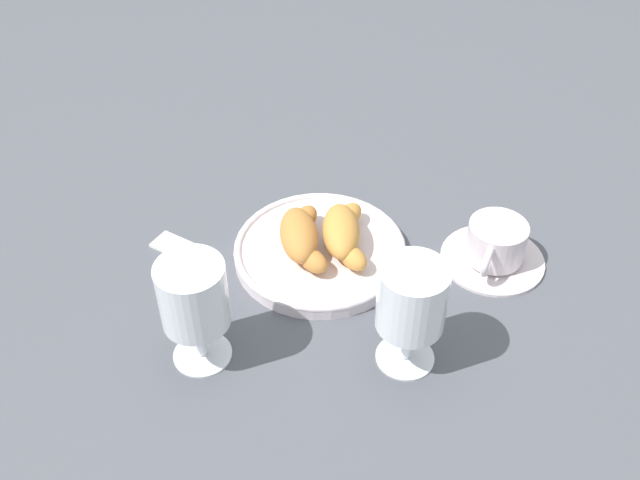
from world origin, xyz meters
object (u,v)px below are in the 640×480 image
at_px(coffee_cup_near, 495,247).
at_px(juice_glass_left, 194,299).
at_px(pastry_plate, 320,251).
at_px(croissant_large, 301,236).
at_px(sugar_packet, 171,244).
at_px(juice_glass_right, 411,303).
at_px(croissant_small, 344,232).

height_order(coffee_cup_near, juice_glass_left, juice_glass_left).
relative_size(pastry_plate, croissant_large, 1.78).
height_order(pastry_plate, croissant_large, croissant_large).
xyz_separation_m(croissant_large, juice_glass_left, (0.09, -0.18, 0.05)).
xyz_separation_m(croissant_large, sugar_packet, (-0.11, -0.14, -0.04)).
height_order(croissant_large, coffee_cup_near, croissant_large).
bearing_deg(sugar_packet, juice_glass_right, -1.59).
relative_size(pastry_plate, juice_glass_right, 1.62).
xyz_separation_m(coffee_cup_near, sugar_packet, (-0.24, -0.36, -0.02)).
distance_m(croissant_large, coffee_cup_near, 0.25).
bearing_deg(pastry_plate, sugar_packet, -125.47).
bearing_deg(juice_glass_right, coffee_cup_near, 112.10).
height_order(croissant_small, sugar_packet, croissant_small).
distance_m(pastry_plate, croissant_large, 0.04).
relative_size(croissant_small, sugar_packet, 2.45).
bearing_deg(croissant_small, pastry_plate, -112.52).
distance_m(croissant_large, croissant_small, 0.05).
height_order(juice_glass_left, sugar_packet, juice_glass_left).
bearing_deg(pastry_plate, croissant_small, 67.48).
relative_size(pastry_plate, coffee_cup_near, 1.67).
relative_size(juice_glass_left, sugar_packet, 2.80).
bearing_deg(sugar_packet, juice_glass_left, -39.90).
bearing_deg(coffee_cup_near, juice_glass_left, -95.92).
bearing_deg(croissant_small, croissant_large, -112.27).
bearing_deg(croissant_large, coffee_cup_near, 59.36).
relative_size(pastry_plate, juice_glass_left, 1.62).
xyz_separation_m(croissant_small, juice_glass_left, (0.07, -0.23, 0.05)).
xyz_separation_m(croissant_large, croissant_small, (0.02, 0.05, 0.00)).
distance_m(pastry_plate, croissant_small, 0.04).
distance_m(coffee_cup_near, sugar_packet, 0.43).
distance_m(croissant_large, juice_glass_right, 0.21).
distance_m(pastry_plate, coffee_cup_near, 0.23).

